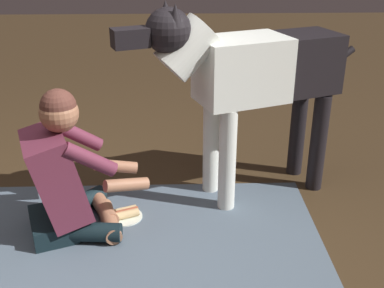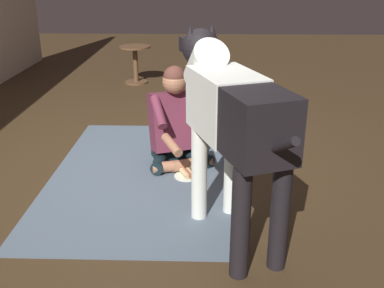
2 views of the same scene
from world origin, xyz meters
TOP-DOWN VIEW (x-y plane):
  - ground_plane at (0.00, 0.00)m, footprint 15.71×15.71m
  - area_rug at (-0.26, -0.08)m, footprint 2.39×1.53m
  - person_sitting_on_floor at (-0.01, -0.33)m, footprint 0.74×0.61m
  - large_dog at (-1.09, -0.73)m, footprint 1.52×0.70m
  - hot_dog_on_plate at (-0.31, -0.44)m, footprint 0.21×0.21m

SIDE VIEW (x-z plane):
  - ground_plane at x=0.00m, z-range 0.00..0.00m
  - area_rug at x=-0.26m, z-range 0.00..0.01m
  - hot_dog_on_plate at x=-0.31m, z-range 0.00..0.06m
  - person_sitting_on_floor at x=-0.01m, z-range -0.08..0.79m
  - large_dog at x=-1.09m, z-range 0.18..1.46m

